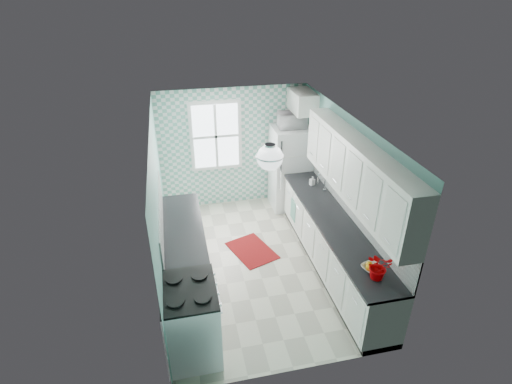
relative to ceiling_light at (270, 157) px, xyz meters
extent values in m
cube|color=beige|center=(0.00, 0.80, -2.33)|extent=(3.00, 4.40, 0.02)
cube|color=white|center=(0.00, 0.80, 0.19)|extent=(3.00, 4.40, 0.02)
cube|color=#6CABA0|center=(0.00, 3.01, -1.07)|extent=(3.00, 0.02, 2.50)
cube|color=#6CABA0|center=(0.00, -1.41, -1.07)|extent=(3.00, 0.02, 2.50)
cube|color=#6CABA0|center=(-1.51, 0.80, -1.07)|extent=(0.02, 4.40, 2.50)
cube|color=#6CABA0|center=(1.51, 0.80, -1.07)|extent=(0.02, 4.40, 2.50)
cube|color=#66AF9C|center=(0.00, 2.99, -1.07)|extent=(3.00, 0.01, 2.50)
cube|color=white|center=(-0.35, 2.96, -0.77)|extent=(1.04, 0.05, 1.44)
cube|color=white|center=(-0.35, 2.95, -0.77)|extent=(0.90, 0.02, 1.30)
cube|color=white|center=(1.49, 0.40, -1.13)|extent=(0.02, 3.60, 0.51)
cube|color=white|center=(-1.49, 0.73, -1.13)|extent=(0.02, 2.15, 0.51)
cube|color=white|center=(1.33, 0.20, -0.42)|extent=(0.33, 3.20, 0.90)
cube|color=white|center=(1.30, 2.63, -0.07)|extent=(0.40, 0.74, 0.40)
cylinder|color=silver|center=(0.00, 0.00, 0.16)|extent=(0.14, 0.14, 0.04)
cylinder|color=silver|center=(0.00, 0.00, 0.09)|extent=(0.02, 0.02, 0.12)
sphere|color=white|center=(0.00, 0.00, 0.00)|extent=(0.34, 0.34, 0.34)
cube|color=white|center=(1.20, 0.40, -1.87)|extent=(0.60, 3.60, 0.90)
cube|color=black|center=(1.19, 0.40, -1.40)|extent=(0.63, 3.60, 0.04)
cube|color=white|center=(-1.20, 0.73, -1.87)|extent=(0.60, 2.15, 0.90)
cube|color=black|center=(-1.19, 0.73, -1.40)|extent=(0.63, 2.15, 0.04)
cube|color=white|center=(1.11, 2.59, -1.45)|extent=(0.76, 0.72, 1.75)
cube|color=silver|center=(1.11, 2.23, -1.05)|extent=(0.75, 0.01, 0.02)
cube|color=silver|center=(0.80, 2.21, -0.84)|extent=(0.03, 0.03, 0.30)
cube|color=silver|center=(0.80, 2.21, -1.45)|extent=(0.03, 0.03, 0.54)
cube|color=white|center=(-1.20, -0.80, -1.80)|extent=(0.67, 0.85, 1.02)
cube|color=black|center=(-1.20, -0.80, -1.29)|extent=(0.67, 0.85, 0.03)
cube|color=black|center=(-0.86, -0.80, -1.74)|extent=(0.01, 0.56, 0.34)
cube|color=silver|center=(1.20, 1.35, -1.40)|extent=(0.49, 0.41, 0.12)
cylinder|color=silver|center=(1.38, 1.35, -1.20)|extent=(0.02, 0.02, 0.30)
torus|color=silver|center=(1.31, 1.35, -1.01)|extent=(0.16, 0.02, 0.16)
cube|color=#64080F|center=(-0.01, 1.14, -2.32)|extent=(0.90, 1.07, 0.01)
cube|color=#5DBFA2|center=(0.89, 1.58, -1.84)|extent=(0.06, 0.27, 0.41)
imported|color=white|center=(1.20, -0.84, -1.35)|extent=(0.32, 0.32, 0.06)
imported|color=red|center=(1.20, -0.99, -1.20)|extent=(0.34, 0.30, 0.36)
imported|color=#8AA4BC|center=(1.25, 1.65, -1.30)|extent=(0.10, 0.10, 0.18)
imported|color=silver|center=(1.11, 2.59, -0.43)|extent=(0.56, 0.40, 0.30)
camera|label=1|loc=(-1.19, -4.55, 2.06)|focal=28.00mm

